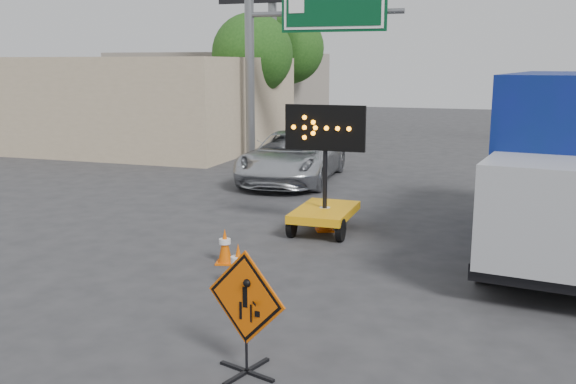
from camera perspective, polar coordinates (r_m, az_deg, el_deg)
The scene contains 12 objects.
storefront_left_near at distance 31.07m, azimuth -14.96°, elevation 7.75°, with size 14.00×10.00×4.00m, color tan.
storefront_left_far at distance 43.80m, azimuth -5.78°, elevation 9.29°, with size 12.00×10.00×4.40m, color gray.
highway_gantry at distance 24.98m, azimuth 1.03°, elevation 14.38°, with size 6.18×0.38×6.90m.
tree_left_near at distance 29.97m, azimuth -3.18°, elevation 12.13°, with size 3.71×3.71×6.03m.
tree_left_far at distance 37.83m, azimuth 0.04°, elevation 12.65°, with size 4.10×4.10×6.66m.
construction_sign at distance 7.93m, azimuth -3.76°, elevation -10.37°, with size 1.14×0.82×1.58m.
arrow_board at distance 14.53m, azimuth 3.29°, elevation -1.05°, with size 1.82×2.02×2.88m.
pickup_truck at distance 20.77m, azimuth 0.44°, elevation 3.17°, with size 2.65×5.75×1.60m, color silver.
box_truck at distance 13.92m, azimuth 23.43°, elevation 1.56°, with size 3.18×7.77×3.58m.
cone_a at distance 10.98m, azimuth -4.44°, elevation -6.56°, with size 0.46×0.46×0.79m.
cone_b at distance 12.34m, azimuth -5.62°, elevation -4.80°, with size 0.42×0.42×0.69m.
cone_c at distance 14.65m, azimuth 3.29°, elevation -1.98°, with size 0.52×0.52×0.78m.
Camera 1 is at (3.25, -5.78, 3.77)m, focal length 40.00 mm.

